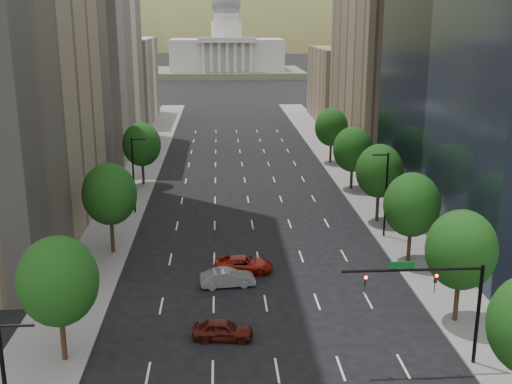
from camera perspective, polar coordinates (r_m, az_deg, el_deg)
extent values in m
cube|color=slate|center=(70.44, -13.06, -3.08)|extent=(6.00, 200.00, 0.15)
cube|color=slate|center=(71.96, 12.09, -2.62)|extent=(6.00, 200.00, 0.15)
cube|color=beige|center=(111.05, -14.93, 12.64)|extent=(14.00, 30.00, 35.00)
cube|color=beige|center=(144.07, -12.16, 9.95)|extent=(14.00, 26.00, 18.00)
cube|color=#8C7759|center=(109.85, 11.88, 11.49)|extent=(14.00, 30.00, 30.00)
cube|color=#8C7759|center=(142.44, 8.27, 9.67)|extent=(14.00, 26.00, 16.00)
cylinder|color=#382316|center=(49.58, 17.83, -9.10)|extent=(0.36, 0.36, 4.00)
ellipsoid|color=#1A360E|center=(48.18, 18.19, -5.02)|extent=(5.20, 5.20, 5.98)
cylinder|color=#382316|center=(60.07, 13.79, -4.49)|extent=(0.36, 0.36, 3.90)
ellipsoid|color=#1A360E|center=(58.95, 14.02, -1.13)|extent=(5.20, 5.20, 5.98)
cylinder|color=#382316|center=(71.00, 11.01, -1.14)|extent=(0.36, 0.36, 4.10)
ellipsoid|color=#1A360E|center=(70.02, 11.17, 1.89)|extent=(5.20, 5.20, 5.98)
cylinder|color=#382316|center=(84.19, 8.70, 1.48)|extent=(0.36, 0.36, 3.80)
ellipsoid|color=#1A360E|center=(83.41, 8.80, 3.86)|extent=(5.20, 5.20, 5.98)
cylinder|color=#382316|center=(99.47, 6.81, 3.76)|extent=(0.36, 0.36, 4.00)
ellipsoid|color=#1A360E|center=(98.79, 6.88, 5.89)|extent=(5.20, 5.20, 5.98)
cylinder|color=#382316|center=(44.08, -17.19, -12.25)|extent=(0.36, 0.36, 4.00)
ellipsoid|color=#1A360E|center=(42.50, -17.59, -7.74)|extent=(5.20, 5.20, 5.98)
cylinder|color=#382316|center=(62.08, -12.98, -3.66)|extent=(0.36, 0.36, 4.15)
ellipsoid|color=#1A360E|center=(60.94, -13.20, -0.19)|extent=(5.20, 5.20, 5.98)
cylinder|color=#382316|center=(86.85, -10.26, 1.89)|extent=(0.36, 0.36, 3.95)
ellipsoid|color=#1A360E|center=(86.07, -10.38, 4.29)|extent=(5.20, 5.20, 5.98)
cylinder|color=black|center=(65.56, 11.76, -0.34)|extent=(0.20, 0.20, 9.00)
cylinder|color=black|center=(64.34, 11.28, 3.34)|extent=(1.60, 0.14, 0.14)
cylinder|color=black|center=(30.45, -21.03, -11.30)|extent=(1.60, 0.14, 0.14)
cylinder|color=black|center=(73.67, -11.11, 1.44)|extent=(0.20, 0.20, 9.00)
cylinder|color=black|center=(72.66, -10.66, 4.74)|extent=(1.60, 0.14, 0.14)
cylinder|color=black|center=(43.59, 19.56, -10.59)|extent=(0.24, 0.24, 7.00)
cylinder|color=black|center=(40.75, 14.10, -6.91)|extent=(9.00, 0.18, 0.18)
imported|color=black|center=(41.42, 16.04, -7.50)|extent=(0.18, 0.22, 1.10)
imported|color=black|center=(40.18, 9.92, -7.83)|extent=(0.18, 0.22, 1.10)
sphere|color=#FF0C07|center=(41.19, 16.15, -7.34)|extent=(0.20, 0.20, 0.20)
sphere|color=#FF0C07|center=(39.94, 9.99, -7.67)|extent=(0.20, 0.20, 0.20)
cube|color=#0C591E|center=(40.42, 13.18, -6.50)|extent=(1.60, 0.06, 0.45)
cube|color=#596647|center=(256.72, -2.66, 10.81)|extent=(60.00, 40.00, 2.50)
cube|color=silver|center=(256.24, -2.68, 12.42)|extent=(44.00, 26.00, 12.00)
cube|color=silver|center=(242.00, -2.65, 13.67)|extent=(22.00, 4.00, 2.00)
cylinder|color=silver|center=(255.92, -2.71, 14.55)|extent=(12.00, 12.00, 7.00)
cylinder|color=silver|center=(255.89, -2.72, 15.67)|extent=(9.60, 9.60, 3.00)
sphere|color=slate|center=(255.96, -2.74, 16.81)|extent=(11.60, 11.60, 11.60)
ellipsoid|color=olive|center=(584.70, -17.13, 9.36)|extent=(380.00, 342.00, 190.00)
ellipsoid|color=olive|center=(610.78, 0.71, 9.44)|extent=(440.00, 396.00, 240.00)
ellipsoid|color=olive|center=(682.62, 15.07, 10.15)|extent=(360.00, 324.00, 200.00)
imported|color=#43120B|center=(45.47, -3.05, -12.42)|extent=(4.47, 2.19, 1.47)
imported|color=gray|center=(53.72, -2.62, -7.82)|extent=(4.82, 2.17, 1.54)
imported|color=#9A170B|center=(56.60, -1.13, -6.60)|extent=(5.41, 2.79, 1.46)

